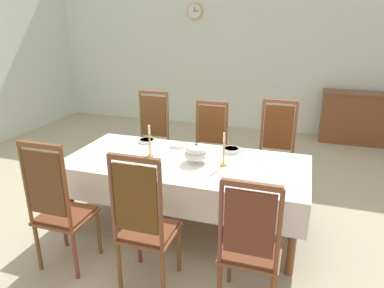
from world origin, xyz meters
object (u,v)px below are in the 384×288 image
at_px(bowl_far_left, 178,145).
at_px(mounted_clock, 195,11).
at_px(dining_table, 186,168).
at_px(sideboard, 363,118).
at_px(chair_south_b, 144,223).
at_px(candlestick_west, 150,144).
at_px(chair_south_c, 250,245).
at_px(candlestick_east, 224,153).
at_px(chair_north_c, 276,152).
at_px(chair_south_a, 59,207).
at_px(soup_tureen, 196,153).
at_px(chair_north_a, 151,138).
at_px(spoon_primary, 242,152).
at_px(bowl_near_right, 147,141).
at_px(spoon_secondary, 139,140).
at_px(chair_north_b, 209,147).
at_px(bowl_near_left, 231,150).

height_order(bowl_far_left, mounted_clock, mounted_clock).
bearing_deg(bowl_far_left, dining_table, -59.73).
relative_size(dining_table, sideboard, 1.67).
bearing_deg(chair_south_b, candlestick_west, 111.36).
relative_size(chair_south_c, candlestick_east, 3.36).
distance_m(chair_south_b, chair_north_c, 2.07).
distance_m(chair_south_a, soup_tureen, 1.35).
height_order(dining_table, chair_south_a, chair_south_a).
distance_m(soup_tureen, candlestick_west, 0.50).
bearing_deg(chair_north_c, mounted_clock, -55.83).
height_order(chair_north_a, spoon_primary, chair_north_a).
height_order(dining_table, candlestick_west, candlestick_west).
distance_m(chair_south_c, bowl_near_right, 1.96).
relative_size(bowl_near_right, spoon_primary, 1.09).
relative_size(chair_north_c, bowl_near_right, 6.29).
bearing_deg(chair_south_c, chair_south_b, -179.68).
height_order(bowl_near_right, bowl_far_left, bowl_near_right).
distance_m(soup_tureen, mounted_clock, 4.18).
xyz_separation_m(chair_south_c, sideboard, (1.29, 4.46, -0.12)).
distance_m(chair_south_b, spoon_secondary, 1.55).
bearing_deg(spoon_secondary, candlestick_west, -37.55).
relative_size(chair_north_b, spoon_secondary, 6.50).
distance_m(spoon_secondary, mounted_clock, 3.67).
distance_m(dining_table, chair_south_a, 1.25).
xyz_separation_m(chair_south_a, bowl_near_left, (1.20, 1.34, 0.18)).
xyz_separation_m(candlestick_west, bowl_near_right, (-0.22, 0.39, -0.11)).
bearing_deg(spoon_secondary, chair_north_b, 49.89).
bearing_deg(mounted_clock, bowl_far_left, -75.51).
distance_m(bowl_near_left, spoon_primary, 0.12).
bearing_deg(bowl_near_left, chair_south_c, -72.20).
xyz_separation_m(chair_south_a, spoon_secondary, (0.08, 1.37, 0.16)).
height_order(chair_north_a, chair_south_b, chair_north_a).
height_order(candlestick_east, mounted_clock, mounted_clock).
distance_m(dining_table, spoon_secondary, 0.85).
xyz_separation_m(chair_south_b, chair_south_c, (0.83, 0.00, -0.03)).
relative_size(chair_south_a, spoon_primary, 6.92).
bearing_deg(chair_north_a, spoon_secondary, 98.79).
xyz_separation_m(candlestick_west, mounted_clock, (-0.70, 3.76, 1.35)).
bearing_deg(mounted_clock, chair_south_a, -86.59).
bearing_deg(chair_south_c, spoon_primary, 102.89).
bearing_deg(sideboard, candlestick_west, 54.68).
height_order(chair_south_c, spoon_primary, chair_south_c).
bearing_deg(mounted_clock, candlestick_east, -68.49).
distance_m(soup_tureen, bowl_far_left, 0.50).
distance_m(candlestick_east, mounted_clock, 4.26).
xyz_separation_m(chair_north_a, bowl_near_right, (0.20, -0.56, 0.17)).
bearing_deg(candlestick_east, sideboard, 64.04).
relative_size(chair_south_c, bowl_near_right, 5.86).
bearing_deg(chair_south_c, mounted_clock, 112.05).
xyz_separation_m(sideboard, mounted_clock, (-3.19, 0.24, 1.78)).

